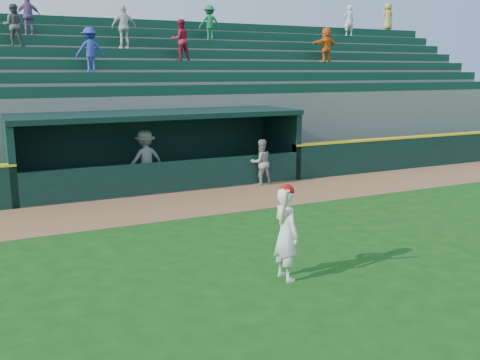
{
  "coord_description": "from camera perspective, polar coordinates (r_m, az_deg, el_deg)",
  "views": [
    {
      "loc": [
        -5.26,
        -9.27,
        3.77
      ],
      "look_at": [
        0.0,
        1.6,
        1.3
      ],
      "focal_mm": 40.0,
      "sensor_mm": 36.0,
      "label": 1
    }
  ],
  "objects": [
    {
      "name": "ground",
      "position": [
        11.31,
        3.57,
        -7.94
      ],
      "size": [
        120.0,
        120.0,
        0.0
      ],
      "primitive_type": "plane",
      "color": "#134310",
      "rests_on": "ground"
    },
    {
      "name": "warning_track",
      "position": [
        15.58,
        -5.3,
        -2.48
      ],
      "size": [
        40.0,
        3.0,
        0.01
      ],
      "primitive_type": "cube",
      "color": "brown",
      "rests_on": "ground"
    },
    {
      "name": "field_wall_right",
      "position": [
        23.81,
        21.9,
        3.06
      ],
      "size": [
        15.5,
        0.3,
        1.2
      ],
      "primitive_type": "cube",
      "color": "black",
      "rests_on": "ground"
    },
    {
      "name": "wall_stripe_right",
      "position": [
        23.74,
        22.02,
        4.57
      ],
      "size": [
        15.5,
        0.32,
        0.06
      ],
      "primitive_type": "cube",
      "color": "yellow",
      "rests_on": "field_wall_right"
    },
    {
      "name": "dugout_player_front",
      "position": [
        17.95,
        2.25,
        1.91
      ],
      "size": [
        0.76,
        0.6,
        1.53
      ],
      "primitive_type": "imported",
      "rotation": [
        0.0,
        0.0,
        3.12
      ],
      "color": "#959591",
      "rests_on": "ground"
    },
    {
      "name": "dugout_player_inside",
      "position": [
        17.65,
        -10.05,
        2.18
      ],
      "size": [
        1.31,
        0.87,
        1.9
      ],
      "primitive_type": "imported",
      "rotation": [
        0.0,
        0.0,
        3.28
      ],
      "color": "gray",
      "rests_on": "ground"
    },
    {
      "name": "dugout",
      "position": [
        18.22,
        -8.82,
        3.81
      ],
      "size": [
        9.4,
        2.8,
        2.46
      ],
      "color": "slate",
      "rests_on": "ground"
    },
    {
      "name": "stands",
      "position": [
        22.51,
        -12.37,
        7.79
      ],
      "size": [
        34.5,
        6.25,
        7.54
      ],
      "color": "slate",
      "rests_on": "ground"
    },
    {
      "name": "batter_at_plate",
      "position": [
        9.79,
        4.95,
        -5.54
      ],
      "size": [
        0.51,
        0.8,
        1.81
      ],
      "color": "white",
      "rests_on": "ground"
    }
  ]
}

